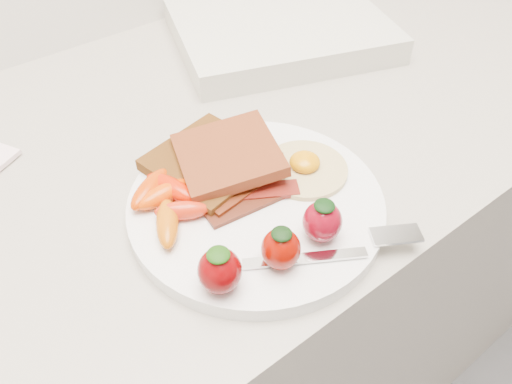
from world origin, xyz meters
TOP-DOWN VIEW (x-y plane):
  - counter at (0.00, 1.70)m, footprint 2.00×0.60m
  - plate at (0.02, 1.55)m, footprint 0.27×0.27m
  - toast_lower at (0.01, 1.62)m, footprint 0.14×0.14m
  - toast_upper at (0.02, 1.60)m, footprint 0.14×0.13m
  - fried_egg at (0.09, 1.55)m, footprint 0.12×0.12m
  - bacon_strips at (0.02, 1.55)m, footprint 0.11×0.07m
  - baby_carrots at (-0.06, 1.59)m, footprint 0.08×0.11m
  - strawberries at (-0.02, 1.47)m, footprint 0.15×0.05m
  - fork at (0.05, 1.44)m, footprint 0.17×0.09m
  - appliance at (0.27, 1.82)m, footprint 0.39×0.35m

SIDE VIEW (x-z plane):
  - counter at x=0.00m, z-range 0.00..0.90m
  - plate at x=0.02m, z-range 0.90..0.92m
  - appliance at x=0.27m, z-range 0.90..0.94m
  - fork at x=0.05m, z-range 0.92..0.92m
  - bacon_strips at x=0.02m, z-range 0.92..0.93m
  - fried_egg at x=0.09m, z-range 0.91..0.93m
  - toast_lower at x=0.01m, z-range 0.92..0.93m
  - baby_carrots at x=-0.06m, z-range 0.92..0.94m
  - toast_upper at x=0.02m, z-range 0.93..0.95m
  - strawberries at x=-0.02m, z-range 0.92..0.96m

